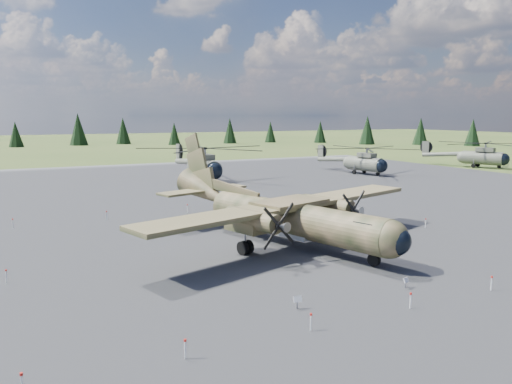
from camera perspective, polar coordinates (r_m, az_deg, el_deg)
name	(u,v)px	position (r m, az deg, el deg)	size (l,w,h in m)	color
ground	(258,250)	(36.82, 0.17, -6.66)	(500.00, 500.00, 0.00)	#55602A
apron	(209,224)	(45.73, -5.44, -3.65)	(120.00, 120.00, 0.04)	slate
transport_plane	(281,211)	(38.30, 2.83, -2.22)	(26.10, 23.29, 8.72)	#30381E
helicopter_near	(204,157)	(74.91, -6.00, 3.99)	(20.59, 24.08, 5.14)	#67675A
helicopter_mid	(364,155)	(85.49, 12.30, 4.12)	(20.80, 22.37, 4.53)	#67675A
helicopter_far	(483,150)	(103.57, 24.48, 4.41)	(24.68, 24.68, 4.77)	#67675A
info_placard_left	(297,300)	(26.04, 4.76, -12.25)	(0.46, 0.24, 0.69)	gray
info_placard_right	(406,281)	(30.13, 16.75, -9.74)	(0.43, 0.28, 0.63)	gray
barrier_fence	(252,244)	(36.43, -0.42, -6.01)	(33.12, 29.62, 0.85)	white
treeline	(216,183)	(38.01, -4.64, 1.04)	(302.25, 294.70, 10.77)	black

